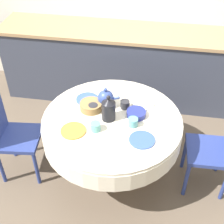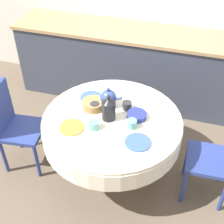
{
  "view_description": "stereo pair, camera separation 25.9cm",
  "coord_description": "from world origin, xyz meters",
  "px_view_note": "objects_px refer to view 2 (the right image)",
  "views": [
    {
      "loc": [
        0.35,
        -2.09,
        2.57
      ],
      "look_at": [
        0.0,
        0.0,
        0.82
      ],
      "focal_mm": 50.0,
      "sensor_mm": 36.0,
      "label": 1
    },
    {
      "loc": [
        0.6,
        -2.03,
        2.57
      ],
      "look_at": [
        0.0,
        0.0,
        0.82
      ],
      "focal_mm": 50.0,
      "sensor_mm": 36.0,
      "label": 2
    }
  ],
  "objects_px": {
    "chair_left": "(219,156)",
    "coffee_carafe": "(109,109)",
    "teapot": "(108,98)",
    "chair_right": "(14,124)"
  },
  "relations": [
    {
      "from": "chair_right",
      "to": "teapot",
      "type": "height_order",
      "value": "same"
    },
    {
      "from": "coffee_carafe",
      "to": "chair_right",
      "type": "bearing_deg",
      "value": -173.52
    },
    {
      "from": "coffee_carafe",
      "to": "teapot",
      "type": "xyz_separation_m",
      "value": [
        -0.06,
        0.18,
        -0.02
      ]
    },
    {
      "from": "chair_left",
      "to": "coffee_carafe",
      "type": "height_order",
      "value": "coffee_carafe"
    },
    {
      "from": "coffee_carafe",
      "to": "teapot",
      "type": "distance_m",
      "value": 0.19
    },
    {
      "from": "chair_left",
      "to": "coffee_carafe",
      "type": "distance_m",
      "value": 1.06
    },
    {
      "from": "chair_left",
      "to": "teapot",
      "type": "bearing_deg",
      "value": 80.06
    },
    {
      "from": "chair_left",
      "to": "coffee_carafe",
      "type": "relative_size",
      "value": 3.67
    },
    {
      "from": "chair_left",
      "to": "coffee_carafe",
      "type": "bearing_deg",
      "value": 89.84
    },
    {
      "from": "teapot",
      "to": "coffee_carafe",
      "type": "bearing_deg",
      "value": -72.31
    }
  ]
}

